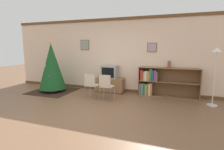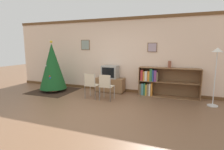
{
  "view_description": "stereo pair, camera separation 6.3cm",
  "coord_description": "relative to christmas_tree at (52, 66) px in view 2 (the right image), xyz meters",
  "views": [
    {
      "loc": [
        2.05,
        -3.63,
        1.64
      ],
      "look_at": [
        0.22,
        1.4,
        0.79
      ],
      "focal_mm": 28.0,
      "sensor_mm": 36.0,
      "label": 1
    },
    {
      "loc": [
        2.11,
        -3.6,
        1.64
      ],
      "look_at": [
        0.22,
        1.4,
        0.79
      ],
      "focal_mm": 28.0,
      "sensor_mm": 36.0,
      "label": 2
    }
  ],
  "objects": [
    {
      "name": "christmas_tree",
      "position": [
        0.0,
        0.0,
        0.0
      ],
      "size": [
        0.98,
        0.98,
        1.88
      ],
      "color": "maroon",
      "rests_on": "area_rug"
    },
    {
      "name": "ground_plane",
      "position": [
        2.25,
        -1.67,
        -0.94
      ],
      "size": [
        24.0,
        24.0,
        0.0
      ],
      "primitive_type": "plane",
      "color": "brown"
    },
    {
      "name": "tv_console",
      "position": [
        2.06,
        0.63,
        -0.68
      ],
      "size": [
        1.05,
        0.44,
        0.52
      ],
      "color": "brown",
      "rests_on": "ground_plane"
    },
    {
      "name": "television",
      "position": [
        2.06,
        0.62,
        -0.19
      ],
      "size": [
        0.56,
        0.43,
        0.46
      ],
      "color": "#9E9E99",
      "rests_on": "tv_console"
    },
    {
      "name": "standing_lamp",
      "position": [
        5.35,
        0.17,
        0.31
      ],
      "size": [
        0.28,
        0.28,
        1.64
      ],
      "color": "silver",
      "rests_on": "ground_plane"
    },
    {
      "name": "bookshelf",
      "position": [
        3.77,
        0.67,
        -0.46
      ],
      "size": [
        1.94,
        0.36,
        0.98
      ],
      "color": "olive",
      "rests_on": "ground_plane"
    },
    {
      "name": "folding_chair_right",
      "position": [
        2.32,
        -0.4,
        -0.47
      ],
      "size": [
        0.4,
        0.4,
        0.82
      ],
      "color": "beige",
      "rests_on": "ground_plane"
    },
    {
      "name": "folding_chair_left",
      "position": [
        1.81,
        -0.4,
        -0.47
      ],
      "size": [
        0.4,
        0.4,
        0.82
      ],
      "color": "beige",
      "rests_on": "ground_plane"
    },
    {
      "name": "vase",
      "position": [
        4.11,
        0.71,
        0.15
      ],
      "size": [
        0.1,
        0.1,
        0.22
      ],
      "color": "brown",
      "rests_on": "bookshelf"
    },
    {
      "name": "wall_back",
      "position": [
        2.25,
        0.92,
        0.41
      ],
      "size": [
        8.97,
        0.11,
        2.7
      ],
      "color": "beige",
      "rests_on": "ground_plane"
    },
    {
      "name": "area_rug",
      "position": [
        -0.0,
        -0.0,
        -0.94
      ],
      "size": [
        1.54,
        1.53,
        0.01
      ],
      "color": "#332319",
      "rests_on": "ground_plane"
    }
  ]
}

